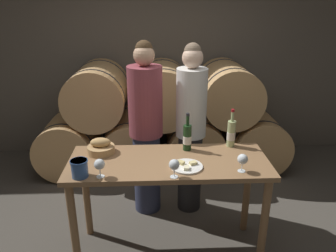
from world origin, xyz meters
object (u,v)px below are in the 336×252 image
(wine_glass_left, at_px, (174,165))
(wine_glass_center, at_px, (243,159))
(wine_bottle_red, at_px, (187,137))
(person_left, at_px, (146,130))
(person_right, at_px, (191,129))
(tasting_table, at_px, (169,175))
(wine_bottle_white, at_px, (231,133))
(blue_crock, at_px, (79,168))
(cheese_plate, at_px, (187,166))
(bread_basket, at_px, (101,147))
(wine_glass_far_left, at_px, (99,165))

(wine_glass_left, xyz_separation_m, wine_glass_center, (0.52, 0.06, 0.00))
(wine_bottle_red, bearing_deg, wine_glass_center, -46.45)
(person_left, relative_size, wine_bottle_red, 5.32)
(person_right, distance_m, wine_bottle_red, 0.47)
(tasting_table, distance_m, wine_bottle_white, 0.67)
(wine_glass_left, bearing_deg, wine_bottle_red, 73.13)
(blue_crock, bearing_deg, wine_bottle_red, 27.02)
(blue_crock, xyz_separation_m, cheese_plate, (0.80, 0.11, -0.06))
(person_left, xyz_separation_m, bread_basket, (-0.37, -0.48, 0.04))
(blue_crock, bearing_deg, cheese_plate, 7.64)
(wine_glass_far_left, relative_size, wine_glass_center, 1.00)
(tasting_table, distance_m, wine_glass_left, 0.36)
(wine_bottle_red, height_order, wine_bottle_white, wine_bottle_white)
(wine_glass_far_left, bearing_deg, cheese_plate, 10.22)
(cheese_plate, bearing_deg, wine_glass_far_left, -169.78)
(wine_glass_far_left, bearing_deg, person_right, 49.24)
(person_left, relative_size, wine_glass_far_left, 12.42)
(cheese_plate, distance_m, wine_glass_center, 0.43)
(wine_glass_left, bearing_deg, person_right, 76.40)
(tasting_table, distance_m, cheese_plate, 0.23)
(wine_bottle_white, xyz_separation_m, bread_basket, (-1.12, -0.09, -0.07))
(cheese_plate, relative_size, wine_glass_center, 1.74)
(tasting_table, bearing_deg, cheese_plate, -41.99)
(tasting_table, bearing_deg, person_left, 106.93)
(wine_bottle_white, xyz_separation_m, wine_glass_center, (-0.02, -0.46, -0.02))
(tasting_table, xyz_separation_m, blue_crock, (-0.66, -0.23, 0.21))
(wine_glass_center, bearing_deg, wine_bottle_red, 133.55)
(person_left, bearing_deg, wine_glass_far_left, -109.71)
(blue_crock, relative_size, wine_glass_center, 0.93)
(person_left, height_order, bread_basket, person_left)
(person_right, xyz_separation_m, wine_glass_far_left, (-0.76, -0.88, 0.09))
(bread_basket, bearing_deg, wine_glass_left, -35.88)
(person_right, relative_size, wine_bottle_white, 5.11)
(wine_glass_center, bearing_deg, person_left, 131.17)
(wine_bottle_red, distance_m, cheese_plate, 0.33)
(person_right, xyz_separation_m, blue_crock, (-0.91, -0.87, 0.06))
(wine_bottle_red, xyz_separation_m, wine_glass_far_left, (-0.68, -0.43, -0.02))
(cheese_plate, bearing_deg, wine_glass_left, -126.51)
(person_right, relative_size, bread_basket, 7.67)
(person_left, height_order, wine_bottle_red, person_left)
(person_left, bearing_deg, blue_crock, -118.02)
(wine_glass_far_left, distance_m, wine_glass_center, 1.06)
(cheese_plate, bearing_deg, blue_crock, -172.36)
(tasting_table, relative_size, cheese_plate, 6.50)
(person_left, distance_m, person_right, 0.44)
(wine_bottle_white, xyz_separation_m, cheese_plate, (-0.42, -0.38, -0.11))
(person_left, height_order, wine_bottle_white, person_left)
(person_right, relative_size, cheese_plate, 7.02)
(blue_crock, bearing_deg, bread_basket, 76.30)
(person_right, bearing_deg, wine_glass_center, -70.74)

